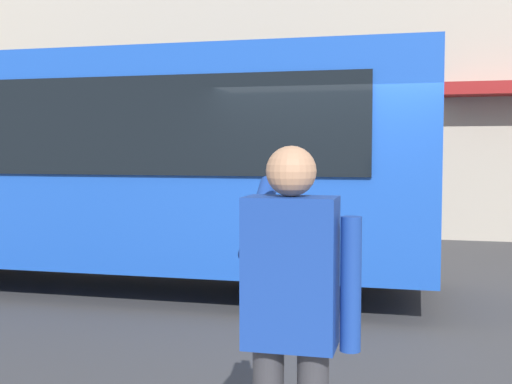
# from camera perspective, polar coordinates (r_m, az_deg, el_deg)

# --- Properties ---
(ground_plane) EXTENTS (60.00, 60.00, 0.00)m
(ground_plane) POSITION_cam_1_polar(r_m,az_deg,el_deg) (7.58, 6.92, -10.29)
(ground_plane) COLOR #38383A
(red_bus) EXTENTS (9.05, 2.54, 3.08)m
(red_bus) POSITION_cam_1_polar(r_m,az_deg,el_deg) (9.09, -14.16, 2.67)
(red_bus) COLOR #1947AD
(red_bus) RESTS_ON ground_plane
(pedestrian_photographer) EXTENTS (0.53, 0.52, 1.70)m
(pedestrian_photographer) POSITION_cam_1_polar(r_m,az_deg,el_deg) (2.90, 3.15, -10.07)
(pedestrian_photographer) COLOR #2D2D33
(pedestrian_photographer) RESTS_ON sidewalk_curb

